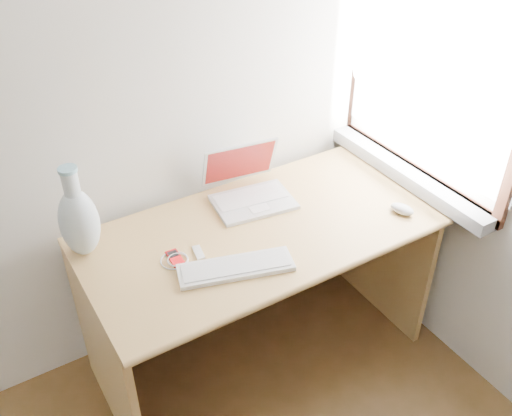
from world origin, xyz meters
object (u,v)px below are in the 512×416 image
desk (249,258)px  vase (79,220)px  external_keyboard (236,267)px  laptop (248,189)px

desk → vase: size_ratio=3.80×
external_keyboard → vase: (-0.44, 0.38, 0.14)m
desk → external_keyboard: 0.39m
external_keyboard → vase: size_ratio=1.18×
external_keyboard → vase: vase is taller
vase → laptop: bearing=-1.0°
desk → laptop: (0.07, 0.12, 0.27)m
desk → external_keyboard: size_ratio=3.22×
desk → laptop: laptop is taller
desk → vase: 0.75m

